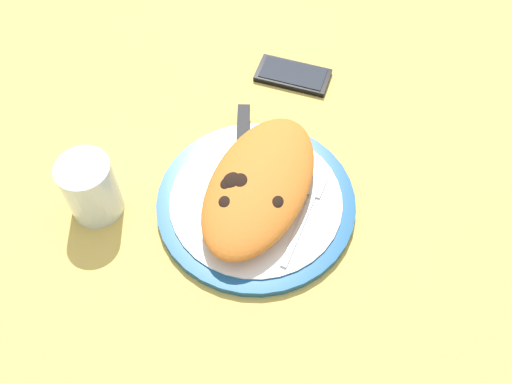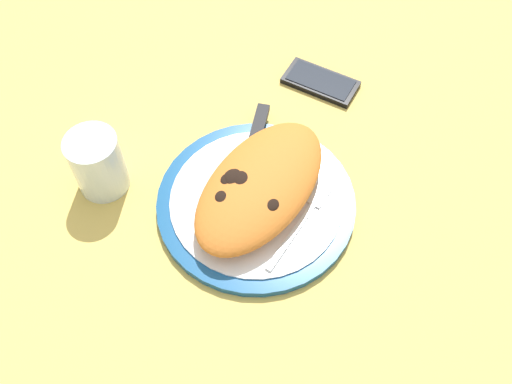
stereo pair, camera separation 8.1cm
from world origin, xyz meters
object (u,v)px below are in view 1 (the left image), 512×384
(fork, at_px, (307,210))
(smartphone, at_px, (293,75))
(plate, at_px, (256,202))
(water_glass, at_px, (92,191))
(calzone, at_px, (258,184))
(knife, at_px, (242,149))

(fork, height_order, smartphone, fork)
(plate, xyz_separation_m, fork, (0.02, -0.07, 0.01))
(plate, bearing_deg, water_glass, 120.89)
(calzone, height_order, smartphone, calzone)
(plate, distance_m, smartphone, 0.27)
(calzone, bearing_deg, fork, -81.87)
(plate, bearing_deg, calzone, 15.86)
(plate, relative_size, smartphone, 2.17)
(calzone, relative_size, fork, 1.69)
(plate, xyz_separation_m, smartphone, (0.26, 0.08, -0.00))
(plate, relative_size, calzone, 1.07)
(plate, xyz_separation_m, knife, (0.07, 0.06, 0.01))
(plate, distance_m, fork, 0.08)
(plate, bearing_deg, fork, -74.79)
(knife, relative_size, smartphone, 1.66)
(smartphone, bearing_deg, fork, -147.85)
(calzone, bearing_deg, water_glass, 123.10)
(knife, bearing_deg, calzone, -133.37)
(smartphone, bearing_deg, calzone, -163.53)
(calzone, xyz_separation_m, water_glass, (-0.13, 0.20, 0.00))
(plate, height_order, smartphone, plate)
(fork, relative_size, smartphone, 1.20)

